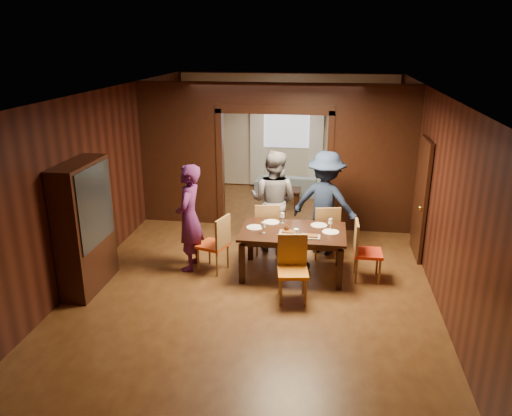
% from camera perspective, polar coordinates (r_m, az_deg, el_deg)
% --- Properties ---
extents(floor, '(9.00, 9.00, 0.00)m').
position_cam_1_polar(floor, '(8.96, 0.84, -5.56)').
color(floor, '#4C2915').
rests_on(floor, ground).
extents(ceiling, '(5.50, 9.00, 0.02)m').
position_cam_1_polar(ceiling, '(8.19, 0.94, 13.23)').
color(ceiling, silver).
rests_on(ceiling, room_walls).
extents(room_walls, '(5.52, 9.01, 2.90)m').
position_cam_1_polar(room_walls, '(10.26, 2.27, 6.50)').
color(room_walls, black).
rests_on(room_walls, floor).
extents(person_purple, '(0.44, 0.66, 1.80)m').
position_cam_1_polar(person_purple, '(8.28, -7.65, -1.10)').
color(person_purple, '#4E1B50').
rests_on(person_purple, floor).
extents(person_grey, '(1.06, 0.93, 1.85)m').
position_cam_1_polar(person_grey, '(8.97, 2.02, 0.81)').
color(person_grey, slate).
rests_on(person_grey, floor).
extents(person_navy, '(1.35, 1.02, 1.86)m').
position_cam_1_polar(person_navy, '(8.92, 7.93, 0.57)').
color(person_navy, '#19243F').
rests_on(person_navy, floor).
extents(sofa, '(1.78, 0.82, 0.51)m').
position_cam_1_polar(sofa, '(12.45, 4.00, 2.75)').
color(sofa, '#839EAB').
rests_on(sofa, floor).
extents(serving_bowl, '(0.34, 0.34, 0.08)m').
position_cam_1_polar(serving_bowl, '(8.17, 5.23, -2.01)').
color(serving_bowl, black).
rests_on(serving_bowl, dining_table).
extents(dining_table, '(1.69, 1.05, 0.76)m').
position_cam_1_polar(dining_table, '(8.21, 4.19, -5.07)').
color(dining_table, black).
rests_on(dining_table, floor).
extents(coffee_table, '(0.80, 0.50, 0.40)m').
position_cam_1_polar(coffee_table, '(11.57, 3.10, 1.23)').
color(coffee_table, black).
rests_on(coffee_table, floor).
extents(chair_left, '(0.55, 0.55, 0.97)m').
position_cam_1_polar(chair_left, '(8.30, -4.97, -4.03)').
color(chair_left, '#C54012').
rests_on(chair_left, floor).
extents(chair_right, '(0.45, 0.45, 0.97)m').
position_cam_1_polar(chair_right, '(8.17, 12.70, -4.83)').
color(chair_right, red).
rests_on(chair_right, floor).
extents(chair_far_l, '(0.50, 0.50, 0.97)m').
position_cam_1_polar(chair_far_l, '(8.94, 1.27, -2.23)').
color(chair_far_l, '#DD4514').
rests_on(chair_far_l, floor).
extents(chair_far_r, '(0.51, 0.51, 0.97)m').
position_cam_1_polar(chair_far_r, '(8.90, 7.90, -2.52)').
color(chair_far_r, orange).
rests_on(chair_far_r, floor).
extents(chair_near, '(0.50, 0.50, 0.97)m').
position_cam_1_polar(chair_near, '(7.37, 4.24, -7.10)').
color(chair_near, orange).
rests_on(chair_near, floor).
extents(hutch, '(0.40, 1.20, 2.00)m').
position_cam_1_polar(hutch, '(7.97, -18.98, -2.05)').
color(hutch, black).
rests_on(hutch, floor).
extents(door_right, '(0.06, 0.90, 2.10)m').
position_cam_1_polar(door_right, '(9.13, 18.35, 0.99)').
color(door_right, black).
rests_on(door_right, floor).
extents(window_far, '(1.20, 0.03, 1.30)m').
position_cam_1_polar(window_far, '(12.73, 3.55, 9.80)').
color(window_far, silver).
rests_on(window_far, back_wall).
extents(curtain_left, '(0.35, 0.06, 2.40)m').
position_cam_1_polar(curtain_left, '(12.85, 0.12, 7.88)').
color(curtain_left, white).
rests_on(curtain_left, back_wall).
extents(curtain_right, '(0.35, 0.06, 2.40)m').
position_cam_1_polar(curtain_right, '(12.73, 6.88, 7.64)').
color(curtain_right, white).
rests_on(curtain_right, back_wall).
extents(plate_left, '(0.27, 0.27, 0.01)m').
position_cam_1_polar(plate_left, '(8.16, -0.15, -2.23)').
color(plate_left, silver).
rests_on(plate_left, dining_table).
extents(plate_far_l, '(0.27, 0.27, 0.01)m').
position_cam_1_polar(plate_far_l, '(8.40, 1.79, -1.62)').
color(plate_far_l, white).
rests_on(plate_far_l, dining_table).
extents(plate_far_r, '(0.27, 0.27, 0.01)m').
position_cam_1_polar(plate_far_r, '(8.32, 7.21, -1.97)').
color(plate_far_r, silver).
rests_on(plate_far_r, dining_table).
extents(plate_right, '(0.27, 0.27, 0.01)m').
position_cam_1_polar(plate_right, '(8.07, 8.52, -2.72)').
color(plate_right, white).
rests_on(plate_right, dining_table).
extents(plate_near, '(0.27, 0.27, 0.01)m').
position_cam_1_polar(plate_near, '(7.80, 4.13, -3.32)').
color(plate_near, white).
rests_on(plate_near, dining_table).
extents(platter_a, '(0.30, 0.20, 0.04)m').
position_cam_1_polar(platter_a, '(7.96, 3.76, -2.74)').
color(platter_a, gray).
rests_on(platter_a, dining_table).
extents(platter_b, '(0.30, 0.20, 0.04)m').
position_cam_1_polar(platter_b, '(7.82, 6.24, -3.22)').
color(platter_b, gray).
rests_on(platter_b, dining_table).
extents(wineglass_left, '(0.08, 0.08, 0.18)m').
position_cam_1_polar(wineglass_left, '(7.92, 0.84, -2.27)').
color(wineglass_left, silver).
rests_on(wineglass_left, dining_table).
extents(wineglass_far, '(0.08, 0.08, 0.18)m').
position_cam_1_polar(wineglass_far, '(8.35, 3.03, -1.14)').
color(wineglass_far, silver).
rests_on(wineglass_far, dining_table).
extents(wineglass_right, '(0.08, 0.08, 0.18)m').
position_cam_1_polar(wineglass_right, '(8.16, 8.51, -1.82)').
color(wineglass_right, silver).
rests_on(wineglass_right, dining_table).
extents(tumbler, '(0.07, 0.07, 0.14)m').
position_cam_1_polar(tumbler, '(7.78, 4.62, -2.88)').
color(tumbler, silver).
rests_on(tumbler, dining_table).
extents(condiment_jar, '(0.08, 0.08, 0.11)m').
position_cam_1_polar(condiment_jar, '(8.00, 3.50, -2.35)').
color(condiment_jar, '#452610').
rests_on(condiment_jar, dining_table).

